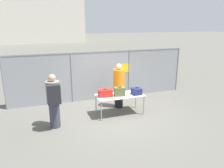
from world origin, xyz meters
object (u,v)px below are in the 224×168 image
(suitcase_red, at_px, (105,93))
(utility_trailer, at_px, (110,79))
(suitcase_navy, at_px, (136,91))
(traveler_hooded, at_px, (54,99))
(suitcase_olive, at_px, (120,92))
(inspection_table, at_px, (120,96))
(security_worker_near, at_px, (119,85))

(suitcase_red, relative_size, utility_trailer, 0.13)
(suitcase_navy, distance_m, traveler_hooded, 3.10)
(suitcase_olive, relative_size, suitcase_navy, 1.17)
(inspection_table, xyz_separation_m, suitcase_navy, (0.64, -0.12, 0.18))
(inspection_table, relative_size, suitcase_olive, 4.21)
(traveler_hooded, bearing_deg, suitcase_navy, 17.31)
(inspection_table, height_order, suitcase_red, suitcase_red)
(traveler_hooded, height_order, utility_trailer, traveler_hooded)
(suitcase_red, distance_m, suitcase_navy, 1.21)
(inspection_table, relative_size, suitcase_navy, 4.91)
(suitcase_navy, height_order, traveler_hooded, traveler_hooded)
(suitcase_red, bearing_deg, utility_trailer, 68.94)
(inspection_table, distance_m, suitcase_red, 0.60)
(suitcase_red, height_order, traveler_hooded, traveler_hooded)
(suitcase_red, distance_m, traveler_hooded, 1.93)
(suitcase_red, xyz_separation_m, suitcase_navy, (1.20, -0.15, -0.01))
(traveler_hooded, bearing_deg, inspection_table, 21.33)
(inspection_table, relative_size, security_worker_near, 0.99)
(suitcase_red, relative_size, security_worker_near, 0.30)
(suitcase_olive, bearing_deg, utility_trailer, 76.58)
(security_worker_near, bearing_deg, inspection_table, 81.32)
(suitcase_red, height_order, utility_trailer, suitcase_red)
(suitcase_red, xyz_separation_m, suitcase_olive, (0.53, -0.10, 0.03))
(inspection_table, bearing_deg, suitcase_navy, -10.99)
(inspection_table, bearing_deg, suitcase_red, 177.40)
(traveler_hooded, xyz_separation_m, utility_trailer, (3.34, 4.16, -0.61))
(traveler_hooded, distance_m, security_worker_near, 2.88)
(traveler_hooded, bearing_deg, suitcase_red, 24.60)
(suitcase_navy, distance_m, utility_trailer, 3.95)
(suitcase_navy, distance_m, security_worker_near, 0.91)
(security_worker_near, bearing_deg, suitcase_navy, 126.51)
(suitcase_olive, bearing_deg, inspection_table, 63.73)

